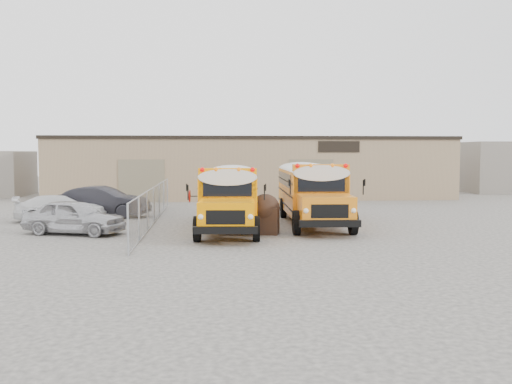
{
  "coord_description": "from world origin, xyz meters",
  "views": [
    {
      "loc": [
        -3.24,
        -25.32,
        3.51
      ],
      "look_at": [
        -1.04,
        1.84,
        1.6
      ],
      "focal_mm": 40.0,
      "sensor_mm": 36.0,
      "label": 1
    }
  ],
  "objects": [
    {
      "name": "warehouse",
      "position": [
        -0.0,
        19.99,
        2.37
      ],
      "size": [
        30.2,
        10.2,
        4.67
      ],
      "color": "#99805E",
      "rests_on": "ground"
    },
    {
      "name": "car_silver",
      "position": [
        -9.04,
        -0.53,
        0.75
      ],
      "size": [
        4.73,
        3.11,
        1.5
      ],
      "primitive_type": "imported",
      "rotation": [
        0.0,
        0.0,
        1.24
      ],
      "color": "#B2B2B7",
      "rests_on": "ground"
    },
    {
      "name": "school_bus_right",
      "position": [
        2.05,
        8.86,
        1.74
      ],
      "size": [
        3.02,
        10.39,
        3.01
      ],
      "color": "orange",
      "rests_on": "ground"
    },
    {
      "name": "chainlink_fence",
      "position": [
        -6.0,
        3.0,
        0.9
      ],
      "size": [
        0.07,
        18.07,
        1.81
      ],
      "color": "#919499",
      "rests_on": "ground"
    },
    {
      "name": "tarp_bundle",
      "position": [
        -0.88,
        -1.11,
        0.88
      ],
      "size": [
        1.34,
        1.26,
        1.72
      ],
      "color": "black",
      "rests_on": "ground"
    },
    {
      "name": "car_white",
      "position": [
        -10.85,
        4.35,
        0.66
      ],
      "size": [
        4.87,
        2.97,
        1.32
      ],
      "primitive_type": "imported",
      "rotation": [
        0.0,
        0.0,
        1.83
      ],
      "color": "silver",
      "rests_on": "ground"
    },
    {
      "name": "car_dark",
      "position": [
        -9.07,
        6.0,
        0.83
      ],
      "size": [
        5.26,
        2.61,
        1.66
      ],
      "primitive_type": "imported",
      "rotation": [
        0.0,
        0.0,
        1.39
      ],
      "color": "black",
      "rests_on": "ground"
    },
    {
      "name": "ground",
      "position": [
        0.0,
        0.0,
        0.0
      ],
      "size": [
        120.0,
        120.0,
        0.0
      ],
      "primitive_type": "plane",
      "color": "#42403C",
      "rests_on": "ground"
    },
    {
      "name": "school_bus_left",
      "position": [
        -1.93,
        6.95,
        1.67
      ],
      "size": [
        3.32,
        10.02,
        2.89
      ],
      "color": "#FD9100",
      "rests_on": "ground"
    }
  ]
}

